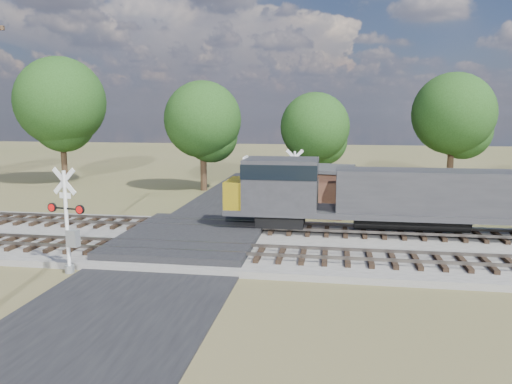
# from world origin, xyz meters

# --- Properties ---
(ground) EXTENTS (160.00, 160.00, 0.00)m
(ground) POSITION_xyz_m (0.00, 0.00, 0.00)
(ground) COLOR #50532C
(ground) RESTS_ON ground
(ballast_bed) EXTENTS (140.00, 10.00, 0.30)m
(ballast_bed) POSITION_xyz_m (10.00, 0.50, 0.15)
(ballast_bed) COLOR gray
(ballast_bed) RESTS_ON ground
(road) EXTENTS (7.00, 60.00, 0.08)m
(road) POSITION_xyz_m (0.00, 0.00, 0.04)
(road) COLOR black
(road) RESTS_ON ground
(crossing_panel) EXTENTS (7.00, 9.00, 0.62)m
(crossing_panel) POSITION_xyz_m (0.00, 0.50, 0.32)
(crossing_panel) COLOR #262628
(crossing_panel) RESTS_ON ground
(track_near) EXTENTS (140.00, 2.60, 0.33)m
(track_near) POSITION_xyz_m (3.12, -2.00, 0.41)
(track_near) COLOR black
(track_near) RESTS_ON ballast_bed
(track_far) EXTENTS (140.00, 2.60, 0.33)m
(track_far) POSITION_xyz_m (3.12, 3.00, 0.41)
(track_far) COLOR black
(track_far) RESTS_ON ballast_bed
(crossing_signal_near) EXTENTS (1.83, 0.49, 4.58)m
(crossing_signal_near) POSITION_xyz_m (-3.78, -4.91, 1.90)
(crossing_signal_near) COLOR silver
(crossing_signal_near) RESTS_ON ground
(crossing_signal_far) EXTENTS (1.82, 0.40, 4.51)m
(crossing_signal_far) POSITION_xyz_m (4.72, 7.62, 1.87)
(crossing_signal_far) COLOR silver
(crossing_signal_far) RESTS_ON ground
(equipment_shed) EXTENTS (5.37, 5.37, 3.17)m
(equipment_shed) POSITION_xyz_m (6.12, 9.75, 1.61)
(equipment_shed) COLOR #4A291F
(equipment_shed) RESTS_ON ground
(treeline) EXTENTS (80.19, 11.23, 11.90)m
(treeline) POSITION_xyz_m (4.91, 20.20, 6.57)
(treeline) COLOR black
(treeline) RESTS_ON ground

